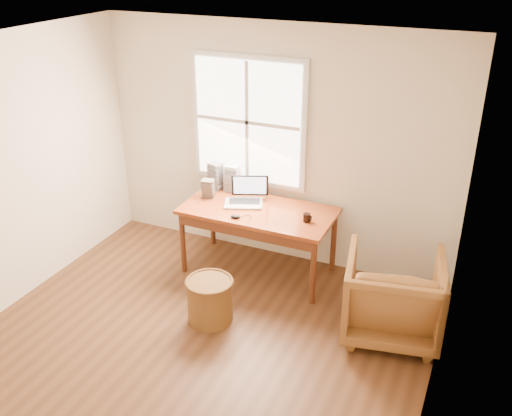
{
  "coord_description": "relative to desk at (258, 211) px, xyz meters",
  "views": [
    {
      "loc": [
        2.17,
        -3.13,
        3.35
      ],
      "look_at": [
        0.04,
        1.65,
        0.84
      ],
      "focal_mm": 40.0,
      "sensor_mm": 36.0,
      "label": 1
    }
  ],
  "objects": [
    {
      "name": "room_shell",
      "position": [
        -0.02,
        -1.64,
        0.59
      ],
      "size": [
        4.04,
        4.54,
        2.64
      ],
      "color": "#56341D",
      "rests_on": "ground"
    },
    {
      "name": "desk",
      "position": [
        0.0,
        0.0,
        0.0
      ],
      "size": [
        1.6,
        0.8,
        0.04
      ],
      "primitive_type": "cube",
      "color": "brown",
      "rests_on": "room_shell"
    },
    {
      "name": "armchair",
      "position": [
        1.55,
        -0.49,
        -0.33
      ],
      "size": [
        1.0,
        1.02,
        0.8
      ],
      "primitive_type": "imported",
      "rotation": [
        0.0,
        0.0,
        3.33
      ],
      "color": "brown",
      "rests_on": "room_shell"
    },
    {
      "name": "wicker_stool",
      "position": [
        -0.06,
        -1.0,
        -0.52
      ],
      "size": [
        0.52,
        0.52,
        0.43
      ],
      "primitive_type": "cylinder",
      "rotation": [
        0.0,
        0.0,
        0.25
      ],
      "color": "brown",
      "rests_on": "room_shell"
    },
    {
      "name": "laptop",
      "position": [
        -0.19,
        0.04,
        0.18
      ],
      "size": [
        0.57,
        0.58,
        0.32
      ],
      "primitive_type": null,
      "rotation": [
        0.0,
        0.0,
        0.39
      ],
      "color": "#BBBDC3",
      "rests_on": "desk"
    },
    {
      "name": "mouse",
      "position": [
        -0.13,
        -0.28,
        0.04
      ],
      "size": [
        0.12,
        0.09,
        0.03
      ],
      "primitive_type": "ellipsoid",
      "rotation": [
        0.0,
        0.0,
        0.32
      ],
      "color": "black",
      "rests_on": "desk"
    },
    {
      "name": "coffee_mug",
      "position": [
        0.56,
        -0.06,
        0.06
      ],
      "size": [
        0.09,
        0.09,
        0.08
      ],
      "primitive_type": "cylinder",
      "rotation": [
        0.0,
        0.0,
        0.17
      ],
      "color": "black",
      "rests_on": "desk"
    },
    {
      "name": "cd_stack_a",
      "position": [
        -0.46,
        0.33,
        0.17
      ],
      "size": [
        0.15,
        0.13,
        0.3
      ],
      "primitive_type": "cube",
      "rotation": [
        0.0,
        0.0,
        0.02
      ],
      "color": "silver",
      "rests_on": "desk"
    },
    {
      "name": "cd_stack_b",
      "position": [
        -0.63,
        0.07,
        0.12
      ],
      "size": [
        0.15,
        0.14,
        0.2
      ],
      "primitive_type": "cube",
      "rotation": [
        0.0,
        0.0,
        0.24
      ],
      "color": "#242328",
      "rests_on": "desk"
    },
    {
      "name": "cd_stack_c",
      "position": [
        -0.66,
        0.29,
        0.18
      ],
      "size": [
        0.17,
        0.16,
        0.31
      ],
      "primitive_type": "cube",
      "rotation": [
        0.0,
        0.0,
        -0.28
      ],
      "color": "#9796A2",
      "rests_on": "desk"
    },
    {
      "name": "cd_stack_d",
      "position": [
        -0.46,
        0.32,
        0.12
      ],
      "size": [
        0.17,
        0.15,
        0.19
      ],
      "primitive_type": "cube",
      "rotation": [
        0.0,
        0.0,
        -0.1
      ],
      "color": "silver",
      "rests_on": "desk"
    }
  ]
}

